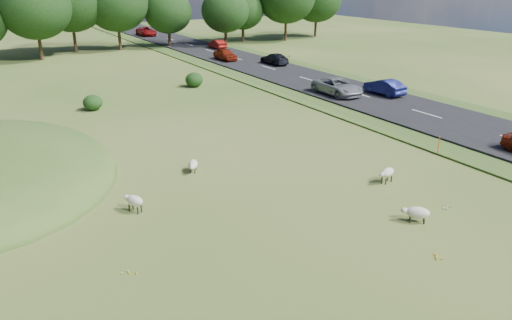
{
  "coord_description": "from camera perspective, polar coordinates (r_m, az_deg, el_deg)",
  "views": [
    {
      "loc": [
        -10.98,
        -18.3,
        10.64
      ],
      "look_at": [
        2.0,
        4.0,
        1.0
      ],
      "focal_mm": 35.0,
      "sensor_mm": 36.0,
      "label": 1
    }
  ],
  "objects": [
    {
      "name": "ground",
      "position": [
        41.24,
        -13.77,
        4.94
      ],
      "size": [
        160.0,
        160.0,
        0.0
      ],
      "primitive_type": "plane",
      "color": "#34581B",
      "rests_on": "ground"
    },
    {
      "name": "road",
      "position": [
        58.33,
        2.47,
        10.09
      ],
      "size": [
        8.0,
        150.0,
        0.25
      ],
      "primitive_type": "cube",
      "color": "black",
      "rests_on": "ground"
    },
    {
      "name": "treeline",
      "position": [
        74.51,
        -23.43,
        15.76
      ],
      "size": [
        96.28,
        14.66,
        11.7
      ],
      "color": "black",
      "rests_on": "ground"
    },
    {
      "name": "shrubs",
      "position": [
        48.02,
        -20.74,
        7.24
      ],
      "size": [
        25.17,
        9.7,
        1.51
      ],
      "color": "black",
      "rests_on": "ground"
    },
    {
      "name": "marker_post",
      "position": [
        33.08,
        20.13,
        1.53
      ],
      "size": [
        0.06,
        0.06,
        1.2
      ],
      "primitive_type": "cylinder",
      "color": "#D8590C",
      "rests_on": "ground"
    },
    {
      "name": "sheep_0",
      "position": [
        28.66,
        -7.22,
        -0.54
      ],
      "size": [
        0.95,
        1.22,
        0.69
      ],
      "rotation": [
        0.0,
        0.0,
        4.18
      ],
      "color": "beige",
      "rests_on": "ground"
    },
    {
      "name": "sheep_1",
      "position": [
        27.81,
        14.75,
        -1.41
      ],
      "size": [
        1.21,
        0.73,
        0.84
      ],
      "rotation": [
        0.0,
        0.0,
        3.38
      ],
      "color": "beige",
      "rests_on": "ground"
    },
    {
      "name": "sheep_4",
      "position": [
        24.37,
        -13.76,
        -4.52
      ],
      "size": [
        0.89,
        1.19,
        0.83
      ],
      "rotation": [
        0.0,
        0.0,
        2.05
      ],
      "color": "beige",
      "rests_on": "ground"
    },
    {
      "name": "sheep_5",
      "position": [
        23.92,
        17.9,
        -5.74
      ],
      "size": [
        1.2,
        1.2,
        0.75
      ],
      "rotation": [
        0.0,
        0.0,
        2.36
      ],
      "color": "beige",
      "rests_on": "ground"
    },
    {
      "name": "car_0",
      "position": [
        76.15,
        -4.47,
        13.07
      ],
      "size": [
        1.33,
        3.82,
        1.26
      ],
      "primitive_type": "imported",
      "rotation": [
        0.0,
        0.0,
        3.14
      ],
      "color": "maroon",
      "rests_on": "road"
    },
    {
      "name": "car_1",
      "position": [
        94.17,
        -12.44,
        14.16
      ],
      "size": [
        2.47,
        5.36,
        1.49
      ],
      "primitive_type": "imported",
      "color": "#9C1111",
      "rests_on": "road"
    },
    {
      "name": "car_2",
      "position": [
        65.42,
        -3.53,
        11.96
      ],
      "size": [
        1.72,
        4.27,
        1.46
      ],
      "primitive_type": "imported",
      "color": "maroon",
      "rests_on": "road"
    },
    {
      "name": "car_3",
      "position": [
        47.62,
        14.48,
        8.11
      ],
      "size": [
        1.48,
        4.26,
        1.4
      ],
      "primitive_type": "imported",
      "rotation": [
        0.0,
        0.0,
        3.14
      ],
      "color": "navy",
      "rests_on": "road"
    },
    {
      "name": "car_5",
      "position": [
        46.63,
        9.28,
        8.29
      ],
      "size": [
        2.47,
        5.36,
        1.49
      ],
      "primitive_type": "imported",
      "color": "#9B9CA2",
      "rests_on": "road"
    },
    {
      "name": "car_6",
      "position": [
        62.3,
        2.11,
        11.49
      ],
      "size": [
        1.84,
        4.53,
        1.32
      ],
      "primitive_type": "imported",
      "rotation": [
        0.0,
        0.0,
        3.14
      ],
      "color": "black",
      "rests_on": "road"
    }
  ]
}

